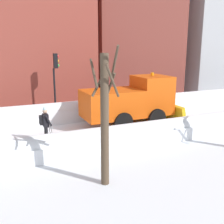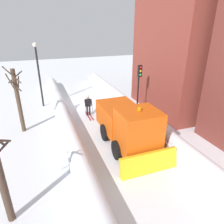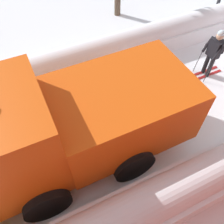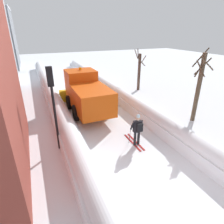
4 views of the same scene
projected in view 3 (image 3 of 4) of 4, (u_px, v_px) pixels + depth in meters
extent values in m
plane|color=white|center=(15.00, 162.00, 6.59)|extent=(80.00, 80.00, 0.00)
cube|color=#DB510F|center=(121.00, 109.00, 5.96)|extent=(2.30, 3.40, 1.60)
cube|color=#DB510F|center=(6.00, 142.00, 4.97)|extent=(2.20, 2.00, 2.30)
cylinder|color=black|center=(48.00, 204.00, 5.35)|extent=(0.25, 1.10, 1.10)
cylinder|color=black|center=(25.00, 128.00, 6.63)|extent=(0.25, 1.10, 1.10)
cylinder|color=black|center=(134.00, 165.00, 5.93)|extent=(0.25, 1.10, 1.10)
cylinder|color=black|center=(97.00, 102.00, 7.22)|extent=(0.25, 1.10, 1.10)
cylinder|color=black|center=(210.00, 67.00, 8.41)|extent=(0.14, 0.14, 0.82)
cylinder|color=black|center=(206.00, 63.00, 8.53)|extent=(0.14, 0.14, 0.82)
cube|color=black|center=(215.00, 49.00, 7.91)|extent=(0.42, 0.26, 0.62)
cube|color=black|center=(220.00, 46.00, 7.94)|extent=(0.32, 0.16, 0.44)
sphere|color=tan|center=(220.00, 36.00, 7.54)|extent=(0.24, 0.24, 0.24)
sphere|color=silver|center=(221.00, 33.00, 7.46)|extent=(0.22, 0.22, 0.22)
cylinder|color=black|center=(218.00, 53.00, 7.71)|extent=(0.09, 0.33, 0.56)
cylinder|color=black|center=(208.00, 44.00, 8.00)|extent=(0.09, 0.33, 0.56)
cube|color=maroon|center=(201.00, 78.00, 8.65)|extent=(0.09, 1.80, 0.03)
cube|color=maroon|center=(197.00, 74.00, 8.78)|extent=(0.09, 1.80, 0.03)
cylinder|color=#262628|center=(210.00, 68.00, 8.10)|extent=(0.02, 0.19, 1.19)
cylinder|color=#262628|center=(199.00, 58.00, 8.43)|extent=(0.02, 0.19, 1.19)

